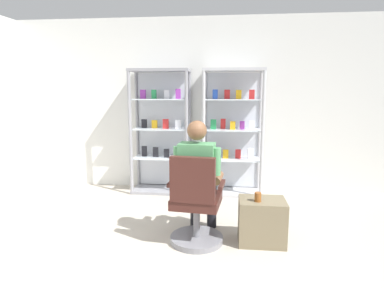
{
  "coord_description": "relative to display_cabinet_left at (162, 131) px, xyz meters",
  "views": [
    {
      "loc": [
        0.45,
        -2.14,
        1.59
      ],
      "look_at": [
        0.08,
        1.34,
        1.0
      ],
      "focal_mm": 30.03,
      "sensor_mm": 36.0,
      "label": 1
    }
  ],
  "objects": [
    {
      "name": "back_wall",
      "position": [
        0.55,
        0.24,
        0.39
      ],
      "size": [
        6.0,
        0.1,
        2.7
      ],
      "primitive_type": "cube",
      "color": "silver",
      "rests_on": "ground"
    },
    {
      "name": "display_cabinet_left",
      "position": [
        0.0,
        0.0,
        0.0
      ],
      "size": [
        0.9,
        0.45,
        1.9
      ],
      "color": "gray",
      "rests_on": "ground"
    },
    {
      "name": "display_cabinet_right",
      "position": [
        1.1,
        -0.0,
        0.0
      ],
      "size": [
        0.9,
        0.45,
        1.9
      ],
      "color": "#B7B7BC",
      "rests_on": "ground"
    },
    {
      "name": "office_chair",
      "position": [
        0.71,
        -1.78,
        -0.57
      ],
      "size": [
        0.59,
        0.56,
        0.96
      ],
      "color": "slate",
      "rests_on": "ground"
    },
    {
      "name": "seated_shopkeeper",
      "position": [
        0.72,
        -1.62,
        -0.25
      ],
      "size": [
        0.52,
        0.59,
        1.29
      ],
      "color": "black",
      "rests_on": "ground"
    },
    {
      "name": "storage_crate",
      "position": [
        1.39,
        -1.67,
        -0.73
      ],
      "size": [
        0.48,
        0.36,
        0.47
      ],
      "primitive_type": "cube",
      "color": "#72664C",
      "rests_on": "ground"
    },
    {
      "name": "tea_glass",
      "position": [
        1.34,
        -1.72,
        -0.45
      ],
      "size": [
        0.07,
        0.07,
        0.1
      ],
      "primitive_type": "cylinder",
      "color": "brown",
      "rests_on": "storage_crate"
    }
  ]
}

